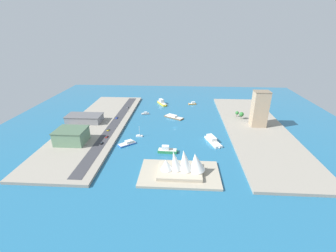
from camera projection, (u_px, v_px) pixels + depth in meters
ground_plane at (175, 128)px, 283.21m from camera, size 440.00×440.00×0.00m
quay_west at (255, 129)px, 277.25m from camera, size 70.00×240.00×2.63m
quay_east at (97, 125)px, 288.15m from camera, size 70.00×240.00×2.63m
peninsula_point at (179, 174)px, 192.00m from camera, size 65.55×39.30×2.00m
road_strip at (114, 124)px, 286.40m from camera, size 11.90×228.00×0.15m
sailboat_small_white at (139, 136)px, 259.74m from camera, size 8.48×3.22×12.72m
barge_flat_brown at (173, 117)px, 314.10m from camera, size 27.16×21.46×3.64m
yacht_sleek_gray at (145, 113)px, 326.22m from camera, size 11.92×6.06×3.66m
water_taxi_orange at (192, 103)px, 369.32m from camera, size 13.20×6.33×4.18m
catamaran_blue at (127, 143)px, 242.14m from camera, size 18.87×17.52×3.84m
ferry_yellow_fast at (162, 103)px, 368.71m from camera, size 17.33×26.48×7.92m
ferry_white_commuter at (213, 140)px, 246.47m from camera, size 16.63×28.86×5.77m
ferry_green_doubledeck at (167, 150)px, 226.41m from camera, size 20.55×7.54×7.05m
warehouse_low_gray at (85, 118)px, 292.28m from camera, size 43.71×23.11×9.15m
terminal_long_green at (71, 136)px, 238.57m from camera, size 30.39×26.02×14.50m
apartment_midrise_tan at (260, 109)px, 274.25m from camera, size 18.05×14.91×42.72m
hatchback_blue at (117, 118)px, 304.66m from camera, size 2.10×5.09×1.62m
sedan_silver at (128, 107)px, 344.22m from camera, size 1.86×4.47×1.61m
suv_black at (102, 143)px, 237.65m from camera, size 1.94×4.98×1.51m
pickup_red at (107, 137)px, 251.77m from camera, size 2.08×4.77×1.64m
taxi_yellow_cab at (108, 130)px, 268.50m from camera, size 2.13×4.89×1.56m
traffic_light_waterfront at (128, 109)px, 328.14m from camera, size 0.36×0.36×6.50m
opera_landmark at (183, 164)px, 188.28m from camera, size 38.78×26.01×21.90m
park_tree_cluster at (240, 114)px, 303.04m from camera, size 8.98×13.61×9.53m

